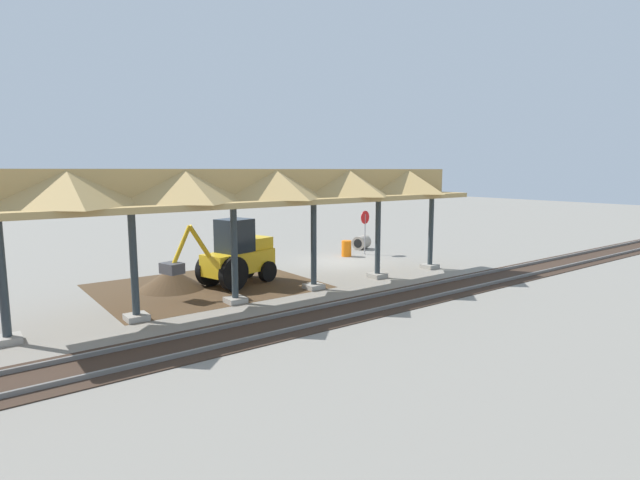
{
  "coord_description": "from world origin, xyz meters",
  "views": [
    {
      "loc": [
        16.66,
        20.2,
        4.88
      ],
      "look_at": [
        2.71,
        1.71,
        1.6
      ],
      "focal_mm": 28.0,
      "sensor_mm": 36.0,
      "label": 1
    }
  ],
  "objects": [
    {
      "name": "concrete_pipe",
      "position": [
        -3.74,
        -2.57,
        0.42
      ],
      "size": [
        1.3,
        1.18,
        0.83
      ],
      "color": "#9E9384",
      "rests_on": "ground"
    },
    {
      "name": "traffic_barrel",
      "position": [
        -1.32,
        -1.14,
        0.45
      ],
      "size": [
        0.56,
        0.56,
        0.9
      ],
      "primitive_type": "cylinder",
      "color": "orange",
      "rests_on": "ground"
    },
    {
      "name": "backhoe",
      "position": [
        6.94,
        1.38,
        1.26
      ],
      "size": [
        5.38,
        2.56,
        2.82
      ],
      "color": "yellow",
      "rests_on": "ground"
    },
    {
      "name": "rail_tracks",
      "position": [
        0.0,
        7.34,
        0.03
      ],
      "size": [
        60.0,
        2.58,
        0.15
      ],
      "color": "slate",
      "rests_on": "ground"
    },
    {
      "name": "dirt_work_zone",
      "position": [
        8.12,
        0.89,
        0.0
      ],
      "size": [
        8.65,
        7.0,
        0.01
      ],
      "primitive_type": "cube",
      "color": "#4C3823",
      "rests_on": "ground"
    },
    {
      "name": "ground_plane",
      "position": [
        0.0,
        0.0,
        0.0
      ],
      "size": [
        120.0,
        120.0,
        0.0
      ],
      "primitive_type": "plane",
      "color": "gray"
    },
    {
      "name": "stop_sign",
      "position": [
        -2.61,
        -1.03,
        1.83
      ],
      "size": [
        0.75,
        0.17,
        2.54
      ],
      "color": "gray",
      "rests_on": "ground"
    },
    {
      "name": "dirt_mound",
      "position": [
        9.44,
        0.44,
        0.0
      ],
      "size": [
        5.47,
        5.47,
        1.71
      ],
      "primitive_type": "cone",
      "color": "#4C3823",
      "rests_on": "ground"
    },
    {
      "name": "platform_canopy",
      "position": [
        6.57,
        4.02,
        4.17
      ],
      "size": [
        19.16,
        3.2,
        4.9
      ],
      "color": "#9E998E",
      "rests_on": "ground"
    }
  ]
}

